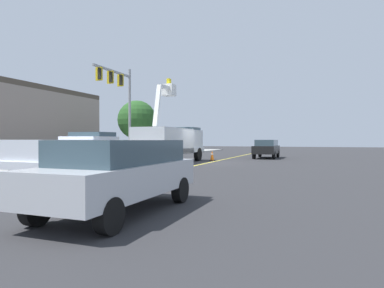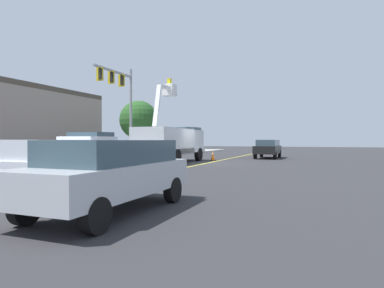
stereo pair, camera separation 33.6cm
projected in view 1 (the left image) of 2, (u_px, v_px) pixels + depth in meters
name	position (u px, v px, depth m)	size (l,w,h in m)	color
ground	(207.00, 163.00, 23.78)	(120.00, 120.00, 0.00)	#2D2D30
sidewalk_far_side	(104.00, 160.00, 26.92)	(60.00, 3.60, 0.12)	#9E9E99
lane_centre_stripe	(207.00, 163.00, 23.78)	(50.00, 0.16, 0.01)	yellow
utility_bucket_truck	(171.00, 141.00, 24.28)	(8.23, 2.67, 6.51)	silver
service_pickup_truck	(71.00, 153.00, 14.35)	(5.62, 2.24, 2.06)	white
passing_minivan	(267.00, 148.00, 30.30)	(4.82, 2.00, 1.69)	black
trailing_sedan	(121.00, 171.00, 7.72)	(4.82, 2.00, 1.69)	silver
traffic_cone_leading	(70.00, 177.00, 11.25)	(0.40, 0.40, 0.85)	black
traffic_cone_mid_front	(212.00, 155.00, 26.65)	(0.40, 0.40, 0.86)	black
traffic_signal_mast	(120.00, 93.00, 27.24)	(5.15, 0.60, 7.85)	gray
street_tree_right	(137.00, 120.00, 34.16)	(4.01, 4.01, 5.78)	brown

